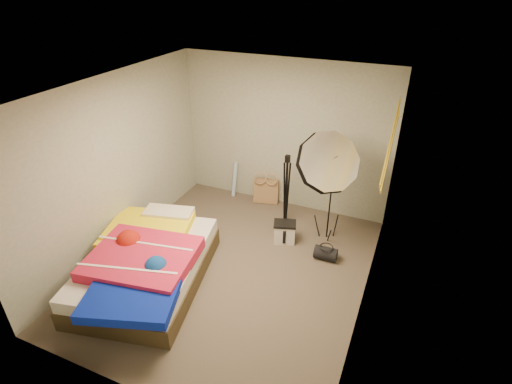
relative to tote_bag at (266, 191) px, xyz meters
The scene contains 15 objects.
floor 1.93m from the tote_bag, 82.11° to the right, with size 4.00×4.00×0.00m, color brown.
ceiling 2.98m from the tote_bag, 82.11° to the right, with size 4.00×4.00×0.00m, color silver.
wall_back 1.07m from the tote_bag, 20.79° to the left, with size 3.50×3.50×0.00m, color #9FA594.
wall_front 4.04m from the tote_bag, 86.14° to the right, with size 3.50×3.50×0.00m, color #9FA594.
wall_left 2.62m from the tote_bag, 128.04° to the right, with size 4.00×4.00×0.00m, color #9FA594.
wall_right 2.96m from the tote_bag, 43.34° to the right, with size 4.00×4.00×0.00m, color #9FA594.
tote_bag is the anchor object (origin of this frame).
wrapping_roll 0.62m from the tote_bag, behind, with size 0.07×0.07×0.64m, color #568EBC.
camera_case 1.21m from the tote_bag, 54.73° to the right, with size 0.31×0.22×0.31m, color beige.
duffel_bag 1.81m from the tote_bag, 39.88° to the right, with size 0.20×0.20×0.32m, color black.
wall_stripe_upper 2.94m from the tote_bag, 33.11° to the right, with size 0.02×1.10×0.10m, color gold.
wall_stripe_lower 2.73m from the tote_bag, 27.78° to the right, with size 0.02×1.10×0.10m, color gold.
bed 2.63m from the tote_bag, 104.48° to the right, with size 1.85×2.35×0.59m.
photo_umbrella 1.82m from the tote_bag, 33.68° to the right, with size 0.91×1.04×1.85m.
camera_tripod 0.84m from the tote_bag, 41.57° to the right, with size 0.07×0.07×1.19m.
Camera 1 is at (1.99, -3.80, 3.66)m, focal length 28.00 mm.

